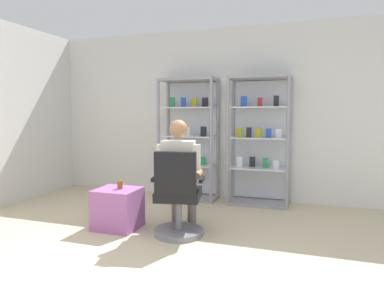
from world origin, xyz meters
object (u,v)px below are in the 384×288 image
(display_cabinet_left, at_px, (190,138))
(storage_crate, at_px, (118,209))
(office_chair, at_px, (178,201))
(display_cabinet_right, at_px, (259,140))
(tea_glass, at_px, (120,185))
(seated_shopkeeper, at_px, (180,170))

(display_cabinet_left, relative_size, storage_crate, 3.84)
(display_cabinet_left, distance_m, office_chair, 1.85)
(storage_crate, bearing_deg, office_chair, -2.00)
(display_cabinet_right, bearing_deg, tea_glass, -129.95)
(display_cabinet_right, distance_m, tea_glass, 2.22)
(display_cabinet_left, bearing_deg, seated_shopkeeper, -74.99)
(display_cabinet_left, xyz_separation_m, tea_glass, (-0.30, -1.67, -0.44))
(display_cabinet_left, bearing_deg, office_chair, -75.32)
(display_cabinet_left, height_order, tea_glass, display_cabinet_left)
(storage_crate, bearing_deg, seated_shopkeeper, 10.20)
(office_chair, bearing_deg, display_cabinet_right, 69.06)
(display_cabinet_left, distance_m, display_cabinet_right, 1.10)
(display_cabinet_right, bearing_deg, seated_shopkeeper, -113.91)
(office_chair, relative_size, seated_shopkeeper, 0.74)
(storage_crate, distance_m, tea_glass, 0.29)
(display_cabinet_left, distance_m, tea_glass, 1.75)
(office_chair, xyz_separation_m, storage_crate, (-0.77, 0.03, -0.16))
(display_cabinet_right, distance_m, storage_crate, 2.32)
(storage_crate, relative_size, tea_glass, 5.02)
(seated_shopkeeper, distance_m, storage_crate, 0.89)
(display_cabinet_right, bearing_deg, office_chair, -110.94)
(seated_shopkeeper, relative_size, storage_crate, 2.61)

